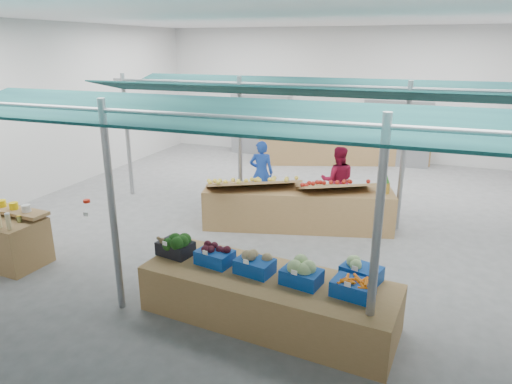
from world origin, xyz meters
The scene contains 22 objects.
floor centered at (0.00, 0.00, 0.00)m, with size 13.00×13.00×0.00m, color slate.
hall centered at (0.00, 1.44, 2.65)m, with size 13.00×13.00×13.00m.
pole_grid centered at (0.75, -1.75, 1.81)m, with size 10.00×4.60×3.00m.
awnings centered at (0.75, -1.75, 2.78)m, with size 9.50×7.08×0.30m.
back_shelving_left centered at (-2.50, 6.00, 1.00)m, with size 2.00×0.50×2.00m, color #B23F33.
back_shelving_right centered at (2.00, 6.00, 1.00)m, with size 2.00×0.50×2.00m, color #B23F33.
veg_counter centered at (1.09, -3.56, 0.34)m, with size 3.48×1.16×0.68m, color olive.
fruit_counter centered at (0.54, -0.14, 0.41)m, with size 3.84×0.91×0.82m, color olive.
far_counter centered at (0.37, 5.70, 0.48)m, with size 5.35×1.07×0.96m, color olive.
vendor_left centered at (-0.66, 0.96, 0.77)m, with size 0.56×0.37×1.54m, color #1C44B6.
vendor_right centered at (1.14, 0.96, 0.77)m, with size 0.75×0.58×1.54m, color maroon.
crate_broccoli centered at (-0.40, -3.42, 0.83)m, with size 0.56×0.45×0.35m.
crate_beets centered at (0.27, -3.48, 0.81)m, with size 0.56×0.45×0.29m.
crate_celeriac centered at (0.90, -3.54, 0.82)m, with size 0.56×0.45×0.31m.
crate_cabbage centered at (1.57, -3.60, 0.83)m, with size 0.56×0.45×0.35m.
crate_carrots centered at (2.24, -3.66, 0.79)m, with size 0.56×0.45×0.29m.
sparrow centered at (-0.57, -3.53, 0.92)m, with size 0.12×0.09×0.11m.
pole_ribbon centered at (-2.41, -2.91, 1.08)m, with size 0.12×0.12×0.28m.
apple_heap_yellow centered at (-0.32, -0.46, 0.99)m, with size 2.00×1.55×0.27m.
apple_heap_red centered at (1.32, -0.03, 0.99)m, with size 1.65×1.35×0.27m.
pineapple centered at (2.25, 0.22, 1.00)m, with size 0.14×0.14×0.39m.
crate_extra centered at (2.28, -3.23, 0.82)m, with size 0.58×0.48×0.32m.
Camera 1 is at (2.89, -8.74, 3.64)m, focal length 32.00 mm.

